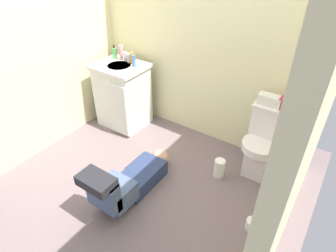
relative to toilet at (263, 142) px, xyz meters
name	(u,v)px	position (x,y,z in m)	size (l,w,h in m)	color
ground_plane	(146,179)	(-0.91, -0.77, -0.39)	(3.09, 3.06, 0.04)	#6D5C5E
wall_back	(203,37)	(-0.91, 0.30, 0.83)	(2.75, 0.08, 2.40)	beige
wall_left	(38,41)	(-2.25, -0.77, 0.83)	(0.08, 2.06, 2.40)	beige
wall_right	(315,122)	(0.42, -0.77, 0.83)	(0.08, 2.06, 2.40)	beige
toilet	(263,142)	(0.00, 0.00, 0.00)	(0.36, 0.46, 0.75)	silver
vanity_cabinet	(123,95)	(-1.78, -0.11, 0.05)	(0.60, 0.53, 0.82)	silver
faucet	(127,57)	(-1.78, 0.04, 0.50)	(0.02, 0.02, 0.10)	silver
person_plumber	(128,181)	(-0.91, -1.04, -0.19)	(0.39, 1.06, 0.52)	navy
tissue_box	(270,100)	(-0.04, 0.09, 0.43)	(0.22, 0.11, 0.10)	silver
toiletry_bag	(286,104)	(0.11, 0.09, 0.44)	(0.12, 0.09, 0.11)	#B22D3F
soap_dispenser	(115,53)	(-1.97, 0.02, 0.52)	(0.06, 0.06, 0.17)	#49A150
bottle_pink	(121,52)	(-1.88, 0.04, 0.54)	(0.05, 0.05, 0.18)	pink
bottle_clear	(125,56)	(-1.81, 0.03, 0.51)	(0.04, 0.04, 0.11)	silver
bottle_white	(129,58)	(-1.74, 0.02, 0.51)	(0.05, 0.05, 0.11)	silver
bottle_amber	(132,58)	(-1.68, 0.00, 0.52)	(0.05, 0.05, 0.14)	#C7852A
bottle_blue	(134,61)	(-1.60, -0.05, 0.52)	(0.04, 0.04, 0.14)	#426CBC
paper_towel_roll	(219,168)	(-0.30, -0.32, -0.26)	(0.11, 0.11, 0.21)	white
toilet_paper_roll	(252,225)	(0.22, -0.75, -0.32)	(0.11, 0.11, 0.10)	white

